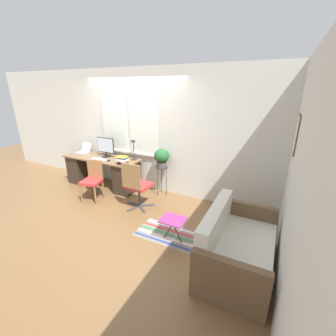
{
  "coord_description": "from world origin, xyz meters",
  "views": [
    {
      "loc": [
        2.97,
        -3.51,
        2.28
      ],
      "look_at": [
        1.12,
        0.17,
        0.81
      ],
      "focal_mm": 24.0,
      "sensor_mm": 36.0,
      "label": 1
    }
  ],
  "objects_px": {
    "monitor": "(106,147)",
    "desk_chair_wooden": "(93,179)",
    "office_chair_swivel": "(136,185)",
    "desk_lamp": "(133,146)",
    "folding_stool": "(173,221)",
    "potted_plant": "(162,157)",
    "laptop": "(84,150)",
    "book_stack": "(122,160)",
    "mouse": "(109,160)",
    "plant_stand": "(162,170)",
    "couch_loveseat": "(235,249)",
    "keyboard": "(99,159)"
  },
  "relations": [
    {
      "from": "mouse",
      "to": "office_chair_swivel",
      "type": "bearing_deg",
      "value": -21.78
    },
    {
      "from": "mouse",
      "to": "laptop",
      "type": "bearing_deg",
      "value": 164.68
    },
    {
      "from": "couch_loveseat",
      "to": "keyboard",
      "type": "bearing_deg",
      "value": 71.37
    },
    {
      "from": "laptop",
      "to": "monitor",
      "type": "bearing_deg",
      "value": -2.49
    },
    {
      "from": "monitor",
      "to": "desk_lamp",
      "type": "bearing_deg",
      "value": 8.36
    },
    {
      "from": "office_chair_swivel",
      "to": "couch_loveseat",
      "type": "xyz_separation_m",
      "value": [
        2.03,
        -0.71,
        -0.24
      ]
    },
    {
      "from": "folding_stool",
      "to": "office_chair_swivel",
      "type": "bearing_deg",
      "value": 151.01
    },
    {
      "from": "keyboard",
      "to": "couch_loveseat",
      "type": "relative_size",
      "value": 0.27
    },
    {
      "from": "monitor",
      "to": "desk_lamp",
      "type": "height_order",
      "value": "desk_lamp"
    },
    {
      "from": "desk_lamp",
      "to": "laptop",
      "type": "bearing_deg",
      "value": -177.2
    },
    {
      "from": "potted_plant",
      "to": "book_stack",
      "type": "bearing_deg",
      "value": -152.22
    },
    {
      "from": "desk_lamp",
      "to": "couch_loveseat",
      "type": "xyz_separation_m",
      "value": [
        2.61,
        -1.48,
        -0.75
      ]
    },
    {
      "from": "laptop",
      "to": "book_stack",
      "type": "height_order",
      "value": "laptop"
    },
    {
      "from": "desk_lamp",
      "to": "office_chair_swivel",
      "type": "distance_m",
      "value": 1.09
    },
    {
      "from": "laptop",
      "to": "potted_plant",
      "type": "distance_m",
      "value": 2.21
    },
    {
      "from": "couch_loveseat",
      "to": "folding_stool",
      "type": "distance_m",
      "value": 0.98
    },
    {
      "from": "book_stack",
      "to": "mouse",
      "type": "bearing_deg",
      "value": 177.53
    },
    {
      "from": "monitor",
      "to": "office_chair_swivel",
      "type": "xyz_separation_m",
      "value": [
        1.3,
        -0.66,
        -0.45
      ]
    },
    {
      "from": "keyboard",
      "to": "folding_stool",
      "type": "height_order",
      "value": "keyboard"
    },
    {
      "from": "mouse",
      "to": "book_stack",
      "type": "xyz_separation_m",
      "value": [
        0.4,
        -0.02,
        0.07
      ]
    },
    {
      "from": "book_stack",
      "to": "plant_stand",
      "type": "height_order",
      "value": "book_stack"
    },
    {
      "from": "keyboard",
      "to": "couch_loveseat",
      "type": "height_order",
      "value": "couch_loveseat"
    },
    {
      "from": "desk_chair_wooden",
      "to": "office_chair_swivel",
      "type": "xyz_separation_m",
      "value": [
        1.06,
        0.08,
        0.06
      ]
    },
    {
      "from": "office_chair_swivel",
      "to": "folding_stool",
      "type": "bearing_deg",
      "value": 152.76
    },
    {
      "from": "mouse",
      "to": "plant_stand",
      "type": "xyz_separation_m",
      "value": [
        1.15,
        0.38,
        -0.16
      ]
    },
    {
      "from": "couch_loveseat",
      "to": "potted_plant",
      "type": "relative_size",
      "value": 3.61
    },
    {
      "from": "laptop",
      "to": "plant_stand",
      "type": "distance_m",
      "value": 2.22
    },
    {
      "from": "book_stack",
      "to": "desk_lamp",
      "type": "bearing_deg",
      "value": 84.48
    },
    {
      "from": "desk_chair_wooden",
      "to": "office_chair_swivel",
      "type": "height_order",
      "value": "office_chair_swivel"
    },
    {
      "from": "book_stack",
      "to": "office_chair_swivel",
      "type": "height_order",
      "value": "office_chair_swivel"
    },
    {
      "from": "keyboard",
      "to": "folding_stool",
      "type": "relative_size",
      "value": 0.99
    },
    {
      "from": "monitor",
      "to": "folding_stool",
      "type": "xyz_separation_m",
      "value": [
        2.37,
        -1.25,
        -0.62
      ]
    },
    {
      "from": "mouse",
      "to": "couch_loveseat",
      "type": "height_order",
      "value": "couch_loveseat"
    },
    {
      "from": "book_stack",
      "to": "folding_stool",
      "type": "bearing_deg",
      "value": -30.25
    },
    {
      "from": "laptop",
      "to": "couch_loveseat",
      "type": "bearing_deg",
      "value": -18.93
    },
    {
      "from": "monitor",
      "to": "laptop",
      "type": "bearing_deg",
      "value": 177.51
    },
    {
      "from": "monitor",
      "to": "desk_chair_wooden",
      "type": "height_order",
      "value": "monitor"
    },
    {
      "from": "monitor",
      "to": "book_stack",
      "type": "relative_size",
      "value": 1.97
    },
    {
      "from": "laptop",
      "to": "couch_loveseat",
      "type": "distance_m",
      "value": 4.37
    },
    {
      "from": "book_stack",
      "to": "potted_plant",
      "type": "relative_size",
      "value": 0.62
    },
    {
      "from": "desk_lamp",
      "to": "book_stack",
      "type": "height_order",
      "value": "desk_lamp"
    },
    {
      "from": "mouse",
      "to": "potted_plant",
      "type": "distance_m",
      "value": 1.22
    },
    {
      "from": "monitor",
      "to": "book_stack",
      "type": "height_order",
      "value": "monitor"
    },
    {
      "from": "desk_chair_wooden",
      "to": "laptop",
      "type": "bearing_deg",
      "value": 128.88
    },
    {
      "from": "book_stack",
      "to": "office_chair_swivel",
      "type": "xyz_separation_m",
      "value": [
        0.61,
        -0.39,
        -0.3
      ]
    },
    {
      "from": "folding_stool",
      "to": "potted_plant",
      "type": "bearing_deg",
      "value": 124.16
    },
    {
      "from": "laptop",
      "to": "desk_lamp",
      "type": "bearing_deg",
      "value": 2.8
    },
    {
      "from": "desk_lamp",
      "to": "potted_plant",
      "type": "bearing_deg",
      "value": 1.03
    },
    {
      "from": "desk_lamp",
      "to": "couch_loveseat",
      "type": "bearing_deg",
      "value": -29.6
    },
    {
      "from": "plant_stand",
      "to": "office_chair_swivel",
      "type": "bearing_deg",
      "value": -99.76
    }
  ]
}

